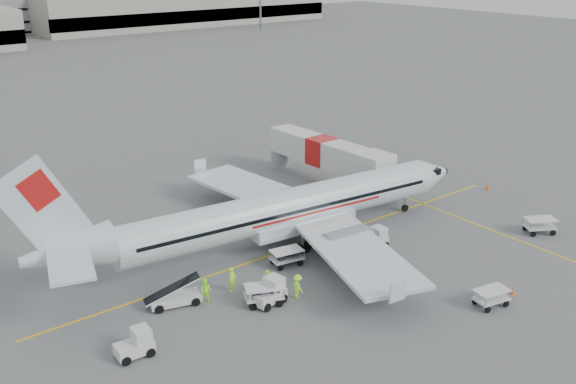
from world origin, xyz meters
The scene contains 22 objects.
ground centered at (0.00, 0.00, 0.00)m, with size 360.00×360.00×0.00m, color #56595B.
stripe_lead centered at (0.00, 0.00, 0.01)m, with size 44.00×0.20×0.01m, color yellow.
stripe_cross centered at (14.00, -8.00, 0.01)m, with size 0.20×20.00×0.01m, color yellow.
terminal_east centered at (70.00, 145.00, 5.00)m, with size 90.00×26.00×10.00m, color gray, non-canonical shape.
parking_garage centered at (25.00, 160.00, 7.00)m, with size 62.00×24.00×14.00m, color slate, non-canonical shape.
aircraft centered at (-0.87, 0.95, 5.02)m, with size 36.44×28.56×10.05m, color silver, non-canonical shape.
jet_bridge centered at (10.54, 10.14, 2.26)m, with size 3.23×17.24×4.53m, color silver, non-canonical shape.
belt_loader centered at (-12.43, -2.00, 1.20)m, with size 4.41×1.66×2.39m, color silver, non-canonical shape.
tug_fore centered at (3.88, -3.90, 0.82)m, with size 2.11×1.21×1.63m, color silver, non-canonical shape.
tug_mid centered at (-7.51, -5.63, 0.87)m, with size 2.25×1.29×1.74m, color silver, non-canonical shape.
tug_aft centered at (-16.99, -5.62, 0.82)m, with size 2.13×1.22×1.64m, color silver, non-canonical shape.
cart_loaded_a centered at (-7.76, -5.45, 0.65)m, with size 2.50×1.48×1.30m, color silver, non-canonical shape.
cart_loaded_b centered at (-3.23, -2.00, 0.61)m, with size 2.35×1.39×1.22m, color silver, non-canonical shape.
cart_empty_a centered at (3.77, -14.72, 0.59)m, with size 2.27×1.34×1.18m, color silver, non-canonical shape.
cart_empty_b centered at (16.59, -10.19, 0.64)m, with size 2.47×1.46×1.29m, color silver, non-canonical shape.
cone_nose centered at (21.82, -1.39, 0.35)m, with size 0.43×0.43×0.69m, color #EE5C15.
cone_port centered at (5.39, 18.77, 0.35)m, with size 0.43×0.43×0.71m, color #EE5C15.
cone_stbd centered at (6.24, -14.71, 0.30)m, with size 0.36×0.36×0.60m, color #EE5C15.
crew_a centered at (-8.47, -2.76, 0.87)m, with size 0.64×0.42×1.74m, color #91F424.
crew_b centered at (-10.63, -2.89, 0.82)m, with size 0.79×0.62×1.63m, color #91F424.
crew_c centered at (-5.53, -6.18, 0.84)m, with size 1.09×0.62×1.68m, color #91F424.
crew_d centered at (-6.75, -4.46, 0.87)m, with size 1.02×0.43×1.75m, color #91F424.
Camera 1 is at (-29.04, -35.46, 21.81)m, focal length 40.00 mm.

